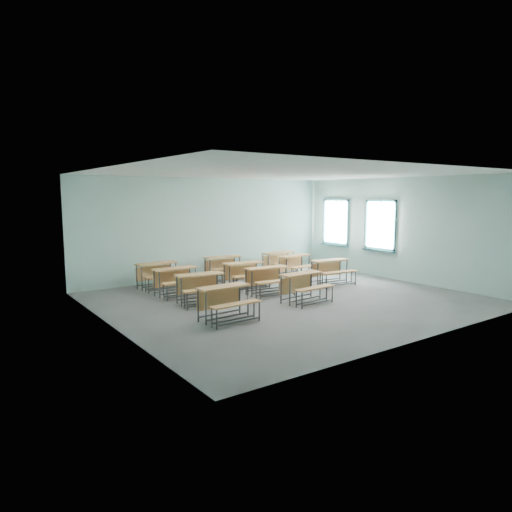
# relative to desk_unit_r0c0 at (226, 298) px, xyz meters

# --- Properties ---
(room) EXTENTS (9.04, 8.04, 3.24)m
(room) POSITION_rel_desk_unit_r0c0_xyz_m (2.44, 0.82, 1.11)
(room) COLOR slate
(room) RESTS_ON ground
(desk_unit_r0c0) EXTENTS (1.21, 0.84, 0.73)m
(desk_unit_r0c0) POSITION_rel_desk_unit_r0c0_xyz_m (0.00, 0.00, 0.00)
(desk_unit_r0c0) COLOR #BE7F44
(desk_unit_r0c0) RESTS_ON ground
(desk_unit_r0c1) EXTENTS (1.23, 0.88, 0.73)m
(desk_unit_r0c1) POSITION_rel_desk_unit_r0c0_xyz_m (2.44, 0.29, 0.00)
(desk_unit_r0c1) COLOR #BE7F44
(desk_unit_r0c1) RESTS_ON ground
(desk_unit_r1c0) EXTENTS (1.26, 0.92, 0.73)m
(desk_unit_r1c0) POSITION_rel_desk_unit_r0c0_xyz_m (0.29, 1.64, 0.00)
(desk_unit_r1c0) COLOR #BE7F44
(desk_unit_r1c0) RESTS_ON ground
(desk_unit_r1c1) EXTENTS (1.23, 0.87, 0.73)m
(desk_unit_r1c1) POSITION_rel_desk_unit_r0c0_xyz_m (2.26, 1.53, 0.00)
(desk_unit_r1c1) COLOR #BE7F44
(desk_unit_r1c1) RESTS_ON ground
(desk_unit_r1c2) EXTENTS (1.26, 0.92, 0.73)m
(desk_unit_r1c2) POSITION_rel_desk_unit_r0c0_xyz_m (4.65, 1.56, 0.00)
(desk_unit_r1c2) COLOR #BE7F44
(desk_unit_r1c2) RESTS_ON ground
(desk_unit_r2c0) EXTENTS (1.21, 0.85, 0.73)m
(desk_unit_r2c0) POSITION_rel_desk_unit_r0c0_xyz_m (0.22, 2.85, 0.00)
(desk_unit_r2c0) COLOR #BE7F44
(desk_unit_r2c0) RESTS_ON ground
(desk_unit_r2c1) EXTENTS (1.22, 0.86, 0.73)m
(desk_unit_r2c1) POSITION_rel_desk_unit_r0c0_xyz_m (2.23, 2.59, 0.00)
(desk_unit_r2c1) COLOR #BE7F44
(desk_unit_r2c1) RESTS_ON ground
(desk_unit_r2c2) EXTENTS (1.27, 0.93, 0.73)m
(desk_unit_r2c2) POSITION_rel_desk_unit_r0c0_xyz_m (4.50, 2.98, 0.00)
(desk_unit_r2c2) COLOR #BE7F44
(desk_unit_r2c2) RESTS_ON ground
(desk_unit_r3c0) EXTENTS (1.23, 0.87, 0.73)m
(desk_unit_r3c0) POSITION_rel_desk_unit_r0c0_xyz_m (0.19, 4.00, 0.00)
(desk_unit_r3c0) COLOR #BE7F44
(desk_unit_r3c0) RESTS_ON ground
(desk_unit_r3c1) EXTENTS (1.19, 0.82, 0.73)m
(desk_unit_r3c1) POSITION_rel_desk_unit_r0c0_xyz_m (2.41, 4.03, 0.00)
(desk_unit_r3c1) COLOR #BE7F44
(desk_unit_r3c1) RESTS_ON ground
(desk_unit_r3c2) EXTENTS (1.18, 0.80, 0.73)m
(desk_unit_r3c2) POSITION_rel_desk_unit_r0c0_xyz_m (4.54, 3.89, 0.00)
(desk_unit_r3c2) COLOR #BE7F44
(desk_unit_r3c2) RESTS_ON ground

